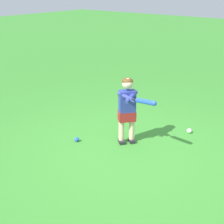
% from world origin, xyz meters
% --- Properties ---
extents(ground_plane, '(40.00, 40.00, 0.00)m').
position_xyz_m(ground_plane, '(0.00, 0.00, 0.00)').
color(ground_plane, '#38842D').
extents(child_batter, '(0.38, 0.77, 1.08)m').
position_xyz_m(child_batter, '(0.29, 0.19, 0.65)').
color(child_batter, '#232328').
rests_on(child_batter, ground).
extents(play_ball_far_left, '(0.08, 0.08, 0.08)m').
position_xyz_m(play_ball_far_left, '(-0.19, 0.86, 0.04)').
color(play_ball_far_left, blue).
rests_on(play_ball_far_left, ground).
extents(play_ball_far_right, '(0.08, 0.08, 0.08)m').
position_xyz_m(play_ball_far_right, '(1.24, -0.44, 0.04)').
color(play_ball_far_right, white).
rests_on(play_ball_far_right, ground).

